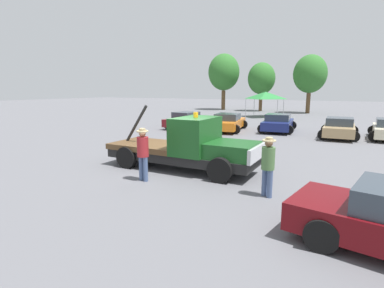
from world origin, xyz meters
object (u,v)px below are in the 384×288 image
person_at_hood (143,150)px  canopy_tent_green (266,95)px  parked_car_maroon (187,120)px  tree_left (310,74)px  tow_truck (189,147)px  parked_car_orange (228,122)px  tree_center (261,79)px  parked_car_navy (278,123)px  person_near_truck (268,162)px  parked_car_tan (339,128)px  traffic_cone (159,145)px  tree_right (224,72)px

person_at_hood → canopy_tent_green: (-2.16, 26.31, 1.37)m
parked_car_maroon → tree_left: tree_left is taller
tow_truck → canopy_tent_green: bearing=98.1°
canopy_tent_green → tree_left: bearing=65.4°
parked_car_orange → tree_center: bearing=0.3°
parked_car_maroon → person_at_hood: bearing=-150.7°
parked_car_maroon → parked_car_navy: (7.05, 1.27, 0.00)m
person_near_truck → canopy_tent_green: size_ratio=0.50×
parked_car_orange → parked_car_tan: bearing=-96.6°
parked_car_navy → person_near_truck: bearing=-174.3°
parked_car_navy → traffic_cone: (-4.22, -9.78, -0.39)m
parked_car_orange → person_near_truck: bearing=-163.0°
person_near_truck → canopy_tent_green: 26.74m
traffic_cone → person_near_truck: bearing=-33.7°
person_at_hood → parked_car_tan: 14.77m
parked_car_tan → tree_left: tree_left is taller
tow_truck → parked_car_maroon: (-6.15, 11.42, -0.26)m
parked_car_maroon → tree_center: tree_center is taller
person_at_hood → traffic_cone: 5.59m
parked_car_navy → parked_car_tan: (4.18, -1.11, -0.00)m
person_near_truck → traffic_cone: 8.18m
tree_left → tree_center: bearing=171.1°
parked_car_maroon → parked_car_orange: size_ratio=0.95×
person_near_truck → tree_right: bearing=-126.8°
parked_car_tan → tree_center: (-10.87, 21.94, 4.00)m
parked_car_tan → person_near_truck: bearing=172.8°
parked_car_navy → parked_car_maroon: bearing=95.8°
parked_car_maroon → parked_car_tan: size_ratio=1.08×
canopy_tent_green → tree_right: 13.44m
parked_car_orange → parked_car_navy: bearing=-77.7°
canopy_tent_green → person_near_truck: bearing=-76.2°
canopy_tent_green → parked_car_orange: bearing=-88.6°
person_at_hood → tree_center: 36.04m
tree_right → parked_car_orange: bearing=-67.9°
tow_truck → parked_car_tan: (5.07, 11.58, -0.26)m
person_near_truck → parked_car_maroon: 16.20m
tree_right → parked_car_navy: bearing=-59.2°
tow_truck → tree_left: tree_left is taller
tree_left → tree_right: tree_right is taller
tree_left → tow_truck: bearing=-91.5°
parked_car_tan → parked_car_orange: bearing=91.1°
traffic_cone → tree_left: bearing=82.0°
tow_truck → tree_center: 34.22m
person_at_hood → tree_right: (-11.01, 35.91, 4.60)m
parked_car_navy → canopy_tent_green: bearing=13.7°
parked_car_orange → tree_center: (-3.20, 22.12, 4.00)m
person_near_truck → parked_car_orange: bearing=-125.0°
tree_left → parked_car_navy: bearing=-89.8°
tow_truck → parked_car_orange: bearing=104.1°
parked_car_maroon → parked_car_navy: same height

